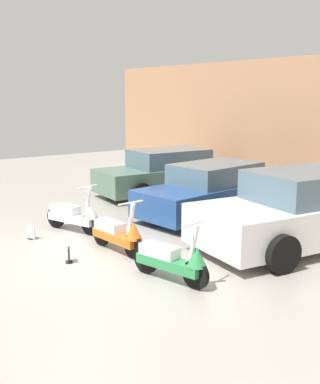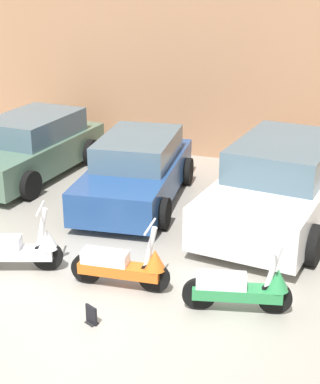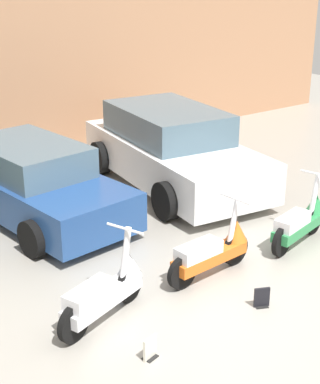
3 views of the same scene
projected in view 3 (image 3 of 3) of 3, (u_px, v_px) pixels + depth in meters
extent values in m
plane|color=#9E998E|center=(238.00, 306.00, 7.35)|extent=(28.00, 28.00, 0.00)
cylinder|color=black|center=(129.00, 285.00, 7.39)|extent=(0.47, 0.23, 0.47)
cylinder|color=black|center=(74.00, 323.00, 6.59)|extent=(0.47, 0.23, 0.47)
cube|color=silver|center=(103.00, 299.00, 6.97)|extent=(1.24, 0.67, 0.16)
cube|color=white|center=(90.00, 294.00, 6.74)|extent=(0.73, 0.48, 0.18)
cylinder|color=white|center=(126.00, 253.00, 7.18)|extent=(0.23, 0.15, 0.66)
cylinder|color=white|center=(125.00, 229.00, 7.06)|extent=(0.21, 0.52, 0.03)
cone|color=silver|center=(129.00, 264.00, 7.30)|extent=(0.40, 0.40, 0.30)
cylinder|color=black|center=(235.00, 249.00, 8.31)|extent=(0.47, 0.12, 0.46)
cylinder|color=black|center=(182.00, 273.00, 7.68)|extent=(0.47, 0.12, 0.46)
cube|color=orange|center=(210.00, 257.00, 7.97)|extent=(1.22, 0.38, 0.16)
cube|color=white|center=(199.00, 250.00, 7.78)|extent=(0.70, 0.33, 0.18)
cylinder|color=white|center=(234.00, 220.00, 8.11)|extent=(0.22, 0.10, 0.65)
cylinder|color=white|center=(235.00, 198.00, 7.99)|extent=(0.08, 0.53, 0.03)
cone|color=orange|center=(237.00, 231.00, 8.22)|extent=(0.33, 0.33, 0.30)
cylinder|color=black|center=(314.00, 220.00, 9.28)|extent=(0.46, 0.19, 0.46)
cylinder|color=black|center=(282.00, 241.00, 8.55)|extent=(0.46, 0.19, 0.46)
cube|color=#2D8C4C|center=(299.00, 227.00, 8.89)|extent=(1.23, 0.55, 0.16)
cube|color=white|center=(293.00, 221.00, 8.68)|extent=(0.71, 0.42, 0.18)
cylinder|color=white|center=(315.00, 194.00, 9.07)|extent=(0.22, 0.13, 0.65)
cylinder|color=white|center=(317.00, 174.00, 8.95)|extent=(0.16, 0.52, 0.03)
cone|color=#2D8C4C|center=(316.00, 203.00, 9.18)|extent=(0.37, 0.37, 0.30)
cube|color=navy|center=(37.00, 192.00, 9.75)|extent=(1.99, 3.90, 0.62)
cube|color=slate|center=(27.00, 157.00, 9.70)|extent=(1.61, 2.24, 0.49)
cylinder|color=black|center=(119.00, 209.00, 9.54)|extent=(0.26, 0.59, 0.57)
cylinder|color=black|center=(33.00, 239.00, 8.51)|extent=(0.26, 0.59, 0.57)
cylinder|color=black|center=(42.00, 174.00, 11.12)|extent=(0.26, 0.59, 0.57)
cube|color=white|center=(174.00, 158.00, 11.20)|extent=(2.33, 4.53, 0.72)
cube|color=slate|center=(167.00, 122.00, 11.17)|extent=(1.88, 2.61, 0.57)
cylinder|color=black|center=(256.00, 182.00, 10.60)|extent=(0.31, 0.68, 0.66)
cylinder|color=black|center=(166.00, 201.00, 9.75)|extent=(0.31, 0.68, 0.66)
cylinder|color=black|center=(180.00, 145.00, 12.79)|extent=(0.31, 0.68, 0.66)
cylinder|color=black|center=(101.00, 158.00, 11.94)|extent=(0.31, 0.68, 0.66)
cube|color=black|center=(150.00, 357.00, 6.38)|extent=(0.19, 0.16, 0.01)
cube|color=silver|center=(150.00, 348.00, 6.34)|extent=(0.20, 0.08, 0.26)
cube|color=black|center=(261.00, 306.00, 7.35)|extent=(0.20, 0.18, 0.01)
cube|color=black|center=(262.00, 297.00, 7.30)|extent=(0.19, 0.11, 0.26)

